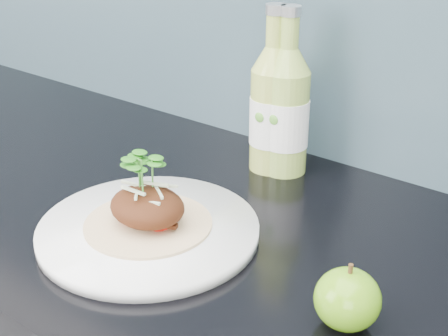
# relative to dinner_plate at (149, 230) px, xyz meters

# --- Properties ---
(dinner_plate) EXTENTS (0.30, 0.30, 0.02)m
(dinner_plate) POSITION_rel_dinner_plate_xyz_m (0.00, 0.00, 0.00)
(dinner_plate) COLOR white
(dinner_plate) RESTS_ON kitchen_counter
(pork_taco) EXTENTS (0.17, 0.17, 0.10)m
(pork_taco) POSITION_rel_dinner_plate_xyz_m (0.00, -0.00, 0.04)
(pork_taco) COLOR tan
(pork_taco) RESTS_ON dinner_plate
(green_apple) EXTENTS (0.07, 0.07, 0.08)m
(green_apple) POSITION_rel_dinner_plate_xyz_m (0.29, -0.00, 0.03)
(green_apple) COLOR #5B9610
(green_apple) RESTS_ON kitchen_counter
(cider_bottle_left) EXTENTS (0.07, 0.07, 0.26)m
(cider_bottle_left) POSITION_rel_dinner_plate_xyz_m (0.01, 0.28, 0.09)
(cider_bottle_left) COLOR #A6B74C
(cider_bottle_left) RESTS_ON kitchen_counter
(cider_bottle_right) EXTENTS (0.07, 0.07, 0.26)m
(cider_bottle_right) POSITION_rel_dinner_plate_xyz_m (0.03, 0.28, 0.09)
(cider_bottle_right) COLOR #94B34A
(cider_bottle_right) RESTS_ON kitchen_counter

